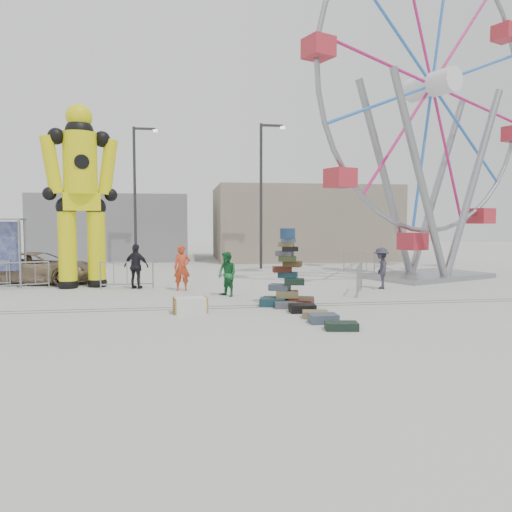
{
  "coord_description": "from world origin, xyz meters",
  "views": [
    {
      "loc": [
        -1.33,
        -14.4,
        2.65
      ],
      "look_at": [
        1.05,
        1.72,
        1.51
      ],
      "focal_mm": 35.0,
      "sensor_mm": 36.0,
      "label": 1
    }
  ],
  "objects": [
    {
      "name": "ferris_wheel",
      "position": [
        9.97,
        7.31,
        7.69
      ],
      "size": [
        12.5,
        5.42,
        15.62
      ],
      "rotation": [
        0.0,
        0.0,
        0.4
      ],
      "color": "gray",
      "rests_on": "ground"
    },
    {
      "name": "pedestrian_black",
      "position": [
        -3.13,
        5.52,
        0.88
      ],
      "size": [
        1.12,
        0.8,
        1.76
      ],
      "primitive_type": "imported",
      "rotation": [
        0.0,
        0.0,
        2.74
      ],
      "color": "black",
      "rests_on": "ground"
    },
    {
      "name": "pedestrian_grey",
      "position": [
        6.37,
        4.13,
        0.81
      ],
      "size": [
        0.88,
        1.18,
        1.62
      ],
      "primitive_type": "imported",
      "rotation": [
        0.0,
        0.0,
        -1.86
      ],
      "color": "#2B2A38",
      "rests_on": "ground"
    },
    {
      "name": "ground",
      "position": [
        0.0,
        0.0,
        0.0
      ],
      "size": [
        90.0,
        90.0,
        0.0
      ],
      "primitive_type": "plane",
      "color": "#9E9E99",
      "rests_on": "ground"
    },
    {
      "name": "building_left",
      "position": [
        -6.0,
        22.0,
        2.2
      ],
      "size": [
        10.0,
        8.0,
        4.4
      ],
      "primitive_type": "cube",
      "color": "gray",
      "rests_on": "ground"
    },
    {
      "name": "row_case_1",
      "position": [
        1.95,
        0.41,
        0.09
      ],
      "size": [
        0.69,
        0.55,
        0.18
      ],
      "primitive_type": "cube",
      "rotation": [
        0.0,
        0.0,
        -0.03
      ],
      "color": "#505157",
      "rests_on": "ground"
    },
    {
      "name": "crash_test_dummy",
      "position": [
        -5.29,
        6.23,
        3.93
      ],
      "size": [
        2.96,
        1.31,
        7.45
      ],
      "rotation": [
        0.0,
        0.0,
        0.28
      ],
      "color": "black",
      "rests_on": "ground"
    },
    {
      "name": "suitcase_tower",
      "position": [
        1.91,
        0.84,
        0.68
      ],
      "size": [
        1.87,
        1.55,
        2.43
      ],
      "rotation": [
        0.0,
        0.0,
        -0.3
      ],
      "color": "#163844",
      "rests_on": "ground"
    },
    {
      "name": "pedestrian_green",
      "position": [
        0.22,
        3.03,
        0.79
      ],
      "size": [
        0.94,
        0.97,
        1.58
      ],
      "primitive_type": "imported",
      "rotation": [
        0.0,
        0.0,
        -0.93
      ],
      "color": "#19672F",
      "rests_on": "ground"
    },
    {
      "name": "parked_suv",
      "position": [
        -7.37,
        7.85,
        0.67
      ],
      "size": [
        5.09,
        2.97,
        1.33
      ],
      "primitive_type": "imported",
      "rotation": [
        0.0,
        0.0,
        1.41
      ],
      "color": "#967D60",
      "rests_on": "ground"
    },
    {
      "name": "row_case_4",
      "position": [
        2.28,
        -1.95,
        0.12
      ],
      "size": [
        0.74,
        0.52,
        0.24
      ],
      "primitive_type": "cube",
      "rotation": [
        0.0,
        0.0,
        0.01
      ],
      "color": "#404D5B",
      "rests_on": "ground"
    },
    {
      "name": "barricade_dummy_b",
      "position": [
        -7.57,
        6.07,
        0.55
      ],
      "size": [
        1.95,
        0.63,
        1.1
      ],
      "primitive_type": null,
      "rotation": [
        0.0,
        0.0,
        0.27
      ],
      "color": "gray",
      "rests_on": "ground"
    },
    {
      "name": "row_case_0",
      "position": [
        1.89,
        1.2,
        0.1
      ],
      "size": [
        0.86,
        0.61,
        0.19
      ],
      "primitive_type": "cube",
      "rotation": [
        0.0,
        0.0,
        -0.11
      ],
      "color": "#2D371B",
      "rests_on": "ground"
    },
    {
      "name": "steamer_trunk",
      "position": [
        -1.12,
        0.0,
        0.22
      ],
      "size": [
        1.01,
        0.67,
        0.44
      ],
      "primitive_type": "cube",
      "rotation": [
        0.0,
        0.0,
        0.13
      ],
      "color": "silver",
      "rests_on": "ground"
    },
    {
      "name": "track_line_far",
      "position": [
        0.0,
        1.0,
        0.0
      ],
      "size": [
        40.0,
        0.04,
        0.01
      ],
      "primitive_type": "cube",
      "color": "#47443F",
      "rests_on": "ground"
    },
    {
      "name": "barricade_dummy_c",
      "position": [
        -3.5,
        5.58,
        0.55
      ],
      "size": [
        2.0,
        0.19,
        1.1
      ],
      "primitive_type": null,
      "rotation": [
        0.0,
        0.0,
        0.05
      ],
      "color": "gray",
      "rests_on": "ground"
    },
    {
      "name": "row_case_3",
      "position": [
        2.26,
        -1.26,
        0.1
      ],
      "size": [
        0.76,
        0.58,
        0.2
      ],
      "primitive_type": "cube",
      "rotation": [
        0.0,
        0.0,
        -0.17
      ],
      "color": "olive",
      "rests_on": "ground"
    },
    {
      "name": "row_case_2",
      "position": [
        2.1,
        -0.39,
        0.12
      ],
      "size": [
        0.75,
        0.53,
        0.24
      ],
      "primitive_type": "cube",
      "rotation": [
        0.0,
        0.0,
        -0.02
      ],
      "color": "black",
      "rests_on": "ground"
    },
    {
      "name": "lamp_post_right",
      "position": [
        3.09,
        13.0,
        4.48
      ],
      "size": [
        1.41,
        0.25,
        8.0
      ],
      "color": "#2D2D30",
      "rests_on": "ground"
    },
    {
      "name": "pedestrian_red",
      "position": [
        -1.36,
        4.74,
        0.87
      ],
      "size": [
        0.66,
        0.47,
        1.73
      ],
      "primitive_type": "imported",
      "rotation": [
        0.0,
        0.0,
        0.08
      ],
      "color": "#C03A1B",
      "rests_on": "ground"
    },
    {
      "name": "barricade_wheel_front",
      "position": [
        5.03,
        2.87,
        0.55
      ],
      "size": [
        0.92,
        1.86,
        1.1
      ],
      "primitive_type": null,
      "rotation": [
        0.0,
        0.0,
        1.14
      ],
      "color": "gray",
      "rests_on": "ground"
    },
    {
      "name": "row_case_5",
      "position": [
        2.49,
        -2.83,
        0.1
      ],
      "size": [
        0.86,
        0.59,
        0.19
      ],
      "primitive_type": "cube",
      "rotation": [
        0.0,
        0.0,
        -0.15
      ],
      "color": "black",
      "rests_on": "ground"
    },
    {
      "name": "building_right",
      "position": [
        7.0,
        20.0,
        2.5
      ],
      "size": [
        12.0,
        8.0,
        5.0
      ],
      "primitive_type": "cube",
      "color": "gray",
      "rests_on": "ground"
    },
    {
      "name": "barricade_wheel_back",
      "position": [
        7.46,
        9.63,
        0.55
      ],
      "size": [
        1.05,
        1.8,
        1.1
      ],
      "primitive_type": null,
      "rotation": [
        0.0,
        0.0,
        -1.07
      ],
      "color": "gray",
      "rests_on": "ground"
    },
    {
      "name": "track_line_near",
      "position": [
        0.0,
        0.6,
        0.0
      ],
      "size": [
        40.0,
        0.04,
        0.01
      ],
      "primitive_type": "cube",
      "color": "#47443F",
      "rests_on": "ground"
    },
    {
      "name": "lamp_post_left",
      "position": [
        -3.91,
        15.0,
        4.48
      ],
      "size": [
        1.41,
        0.25,
        8.0
      ],
      "color": "#2D2D30",
      "rests_on": "ground"
    }
  ]
}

